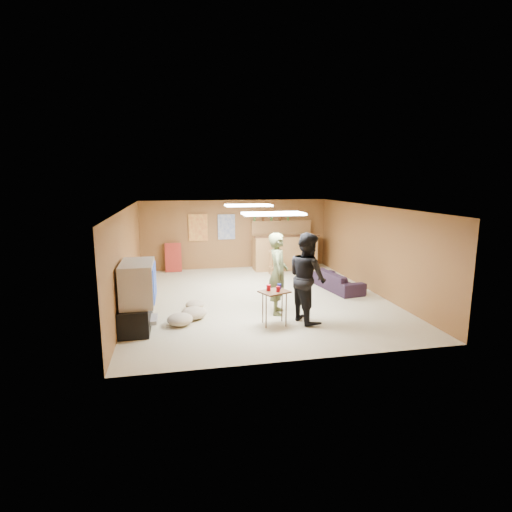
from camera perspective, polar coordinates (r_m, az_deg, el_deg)
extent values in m
plane|color=#C4BA95|center=(9.79, 0.24, -5.98)|extent=(7.00, 7.00, 0.00)
cube|color=silver|center=(9.39, 0.25, 6.98)|extent=(6.00, 7.00, 0.02)
cube|color=brown|center=(12.93, -2.94, 3.12)|extent=(6.00, 0.02, 2.20)
cube|color=brown|center=(6.23, 6.87, -5.35)|extent=(6.00, 0.02, 2.20)
cube|color=brown|center=(9.40, -17.97, -0.31)|extent=(0.02, 7.00, 2.20)
cube|color=brown|center=(10.55, 16.41, 0.95)|extent=(0.02, 7.00, 2.20)
cube|color=black|center=(8.13, -16.78, -8.14)|extent=(0.55, 1.30, 0.50)
cube|color=#B2B2B7|center=(8.15, -15.18, -8.76)|extent=(0.35, 0.50, 0.08)
cube|color=#B2B2B7|center=(7.94, -16.53, -3.68)|extent=(0.60, 1.10, 0.80)
cube|color=navy|center=(7.92, -14.29, -3.61)|extent=(0.02, 0.95, 0.65)
cube|color=olive|center=(12.80, 4.11, 0.53)|extent=(2.00, 0.60, 1.10)
cube|color=#3E2513|center=(12.47, 4.46, 2.82)|extent=(2.10, 0.12, 0.05)
cube|color=olive|center=(13.10, 3.64, 4.97)|extent=(2.00, 0.18, 0.05)
cube|color=olive|center=(13.15, 3.60, 3.68)|extent=(2.00, 0.14, 0.60)
cube|color=#BF3F26|center=(12.74, -8.28, 4.04)|extent=(0.60, 0.03, 0.85)
cube|color=#334C99|center=(12.82, -4.25, 4.16)|extent=(0.55, 0.03, 0.80)
cube|color=#A3291E|center=(12.70, -11.73, -0.21)|extent=(0.50, 0.26, 0.91)
cube|color=white|center=(7.94, 2.48, 6.06)|extent=(1.20, 0.60, 0.04)
cube|color=white|center=(10.57, -1.10, 7.25)|extent=(1.20, 0.60, 0.04)
imported|color=#515A34|center=(8.48, 3.16, -2.52)|extent=(0.57, 0.73, 1.75)
imported|color=black|center=(8.07, 7.33, -3.06)|extent=(0.87, 1.01, 1.81)
imported|color=black|center=(10.66, 11.60, -3.46)|extent=(0.89, 1.72, 0.48)
cube|color=#3E2513|center=(7.94, 2.63, -7.42)|extent=(0.65, 0.59, 0.69)
cylinder|color=#AC0B1A|center=(7.85, 1.80, -4.54)|extent=(0.11, 0.11, 0.12)
cylinder|color=#AC0B1A|center=(7.78, 3.17, -4.75)|extent=(0.09, 0.09, 0.11)
cylinder|color=#17269F|center=(7.97, 3.34, -4.37)|extent=(0.08, 0.08, 0.10)
ellipsoid|color=tan|center=(8.44, -8.89, -8.03)|extent=(0.61, 0.61, 0.24)
ellipsoid|color=tan|center=(9.05, -8.72, -6.90)|extent=(0.53, 0.53, 0.19)
ellipsoid|color=tan|center=(8.12, -10.82, -8.89)|extent=(0.59, 0.59, 0.23)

